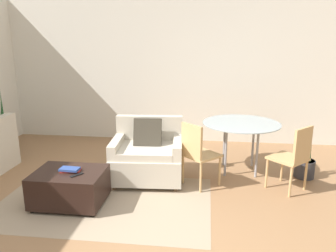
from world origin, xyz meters
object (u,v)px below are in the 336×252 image
(potted_plant_small, at_px, (305,164))
(potted_plant, at_px, (1,138))
(ottoman, at_px, (70,186))
(dining_table, at_px, (241,128))
(armchair, at_px, (148,156))
(dining_chair_near_right, at_px, (294,154))
(dining_chair_near_left, at_px, (197,151))
(book_stack, at_px, (70,170))
(tv_remote_primary, at_px, (77,175))

(potted_plant_small, bearing_deg, potted_plant, 174.98)
(ottoman, relative_size, dining_table, 0.73)
(armchair, height_order, dining_chair_near_right, dining_chair_near_right)
(dining_table, distance_m, dining_chair_near_left, 0.91)
(dining_chair_near_left, relative_size, potted_plant_small, 1.21)
(armchair, distance_m, book_stack, 1.16)
(ottoman, relative_size, dining_chair_near_right, 0.93)
(dining_chair_near_left, height_order, potted_plant_small, dining_chair_near_left)
(potted_plant, relative_size, dining_table, 1.06)
(armchair, relative_size, ottoman, 1.23)
(book_stack, bearing_deg, dining_chair_near_right, 13.82)
(ottoman, xyz_separation_m, dining_chair_near_left, (1.52, 0.69, 0.29))
(dining_table, height_order, dining_chair_near_left, dining_chair_near_left)
(ottoman, height_order, potted_plant_small, potted_plant_small)
(book_stack, bearing_deg, ottoman, -149.54)
(armchair, bearing_deg, dining_chair_near_right, -4.41)
(book_stack, bearing_deg, potted_plant_small, 20.99)
(potted_plant_small, bearing_deg, dining_table, 171.69)
(book_stack, bearing_deg, armchair, 46.33)
(dining_chair_near_right, bearing_deg, tv_remote_primary, -163.48)
(tv_remote_primary, height_order, dining_table, dining_table)
(dining_chair_near_right, bearing_deg, dining_chair_near_left, -180.00)
(ottoman, relative_size, potted_plant, 0.69)
(book_stack, distance_m, dining_chair_near_left, 1.65)
(dining_chair_near_left, bearing_deg, armchair, 167.87)
(armchair, bearing_deg, dining_chair_near_left, -12.13)
(book_stack, bearing_deg, tv_remote_primary, -39.58)
(armchair, relative_size, dining_chair_near_right, 1.15)
(ottoman, height_order, potted_plant, potted_plant)
(armchair, bearing_deg, potted_plant_small, 8.61)
(armchair, height_order, ottoman, armchair)
(armchair, xyz_separation_m, dining_table, (1.34, 0.48, 0.33))
(potted_plant, bearing_deg, dining_table, -4.27)
(dining_table, xyz_separation_m, dining_chair_near_left, (-0.63, -0.63, -0.17))
(ottoman, xyz_separation_m, book_stack, (0.02, 0.01, 0.22))
(dining_table, xyz_separation_m, potted_plant_small, (0.93, -0.14, -0.47))
(dining_chair_near_left, relative_size, dining_chair_near_right, 1.00)
(potted_plant, bearing_deg, ottoman, -39.78)
(ottoman, height_order, dining_chair_near_right, dining_chair_near_right)
(book_stack, relative_size, potted_plant, 0.20)
(potted_plant, relative_size, dining_chair_near_right, 1.36)
(potted_plant, xyz_separation_m, potted_plant_small, (5.05, -0.44, -0.06))
(ottoman, relative_size, tv_remote_primary, 5.38)
(book_stack, distance_m, dining_chair_near_right, 2.86)
(armchair, distance_m, dining_chair_near_left, 0.74)
(book_stack, xyz_separation_m, dining_chair_near_right, (2.77, 0.68, 0.07))
(potted_plant, bearing_deg, book_stack, -39.39)
(dining_table, bearing_deg, ottoman, -148.42)
(dining_chair_near_right, bearing_deg, potted_plant, 168.80)
(dining_table, xyz_separation_m, dining_chair_near_right, (0.63, -0.63, -0.17))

